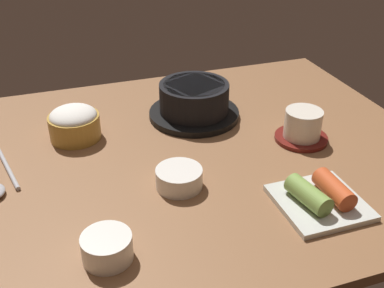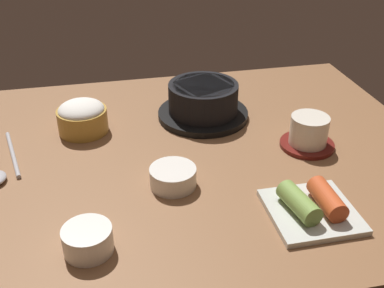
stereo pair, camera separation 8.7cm
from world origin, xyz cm
name	(u,v)px [view 2 (the right image)]	position (x,y,z in cm)	size (l,w,h in cm)	color
dining_table	(180,158)	(0.00, 0.00, 1.00)	(100.00, 76.00, 2.00)	brown
stone_pot	(203,102)	(7.89, 13.88, 5.72)	(19.68, 19.68, 7.75)	black
rice_bowl	(82,117)	(-17.83, 12.86, 5.40)	(10.20, 10.20, 6.71)	#B78C38
tea_cup_with_saucer	(309,133)	(24.99, -2.69, 5.04)	(10.61, 10.61, 6.49)	maroon
banchan_cup_center	(173,176)	(-3.06, -9.99, 3.84)	(8.05, 8.05, 3.42)	white
kimchi_plate	(312,206)	(16.93, -22.34, 3.58)	(13.50, 13.50, 4.34)	silver
side_bowl_near	(88,239)	(-17.70, -23.16, 4.06)	(7.19, 7.19, 3.87)	white
spoon	(2,169)	(-32.50, 0.40, 2.61)	(6.00, 19.07, 1.35)	#B7B7BC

